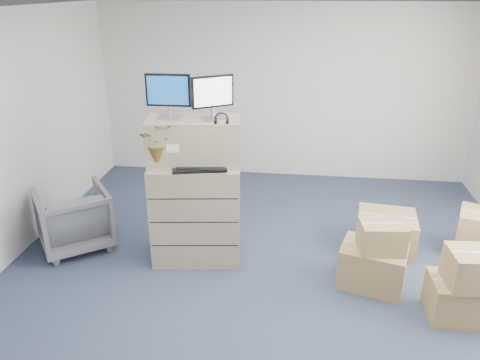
# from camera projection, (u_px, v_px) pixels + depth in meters

# --- Properties ---
(ground) EXTENTS (7.00, 7.00, 0.00)m
(ground) POSITION_uv_depth(u_px,v_px,m) (264.00, 296.00, 4.89)
(ground) COLOR #273047
(ground) RESTS_ON ground
(wall_back) EXTENTS (6.00, 0.02, 2.80)m
(wall_back) POSITION_uv_depth(u_px,v_px,m) (283.00, 93.00, 7.57)
(wall_back) COLOR silver
(wall_back) RESTS_ON ground
(filing_cabinet_lower) EXTENTS (1.08, 0.75, 1.18)m
(filing_cabinet_lower) POSITION_uv_depth(u_px,v_px,m) (196.00, 212.00, 5.41)
(filing_cabinet_lower) COLOR #9C8A6B
(filing_cabinet_lower) RESTS_ON ground
(filing_cabinet_upper) EXTENTS (1.07, 0.63, 0.50)m
(filing_cabinet_upper) POSITION_uv_depth(u_px,v_px,m) (194.00, 141.00, 5.14)
(filing_cabinet_upper) COLOR #9C8A6B
(filing_cabinet_upper) RESTS_ON filing_cabinet_lower
(monitor_left) EXTENTS (0.49, 0.19, 0.48)m
(monitor_left) POSITION_uv_depth(u_px,v_px,m) (168.00, 94.00, 4.95)
(monitor_left) COLOR #99999E
(monitor_left) RESTS_ON filing_cabinet_upper
(monitor_right) EXTENTS (0.41, 0.29, 0.47)m
(monitor_right) POSITION_uv_depth(u_px,v_px,m) (213.00, 95.00, 4.93)
(monitor_right) COLOR #99999E
(monitor_right) RESTS_ON filing_cabinet_upper
(headphones) EXTENTS (0.15, 0.04, 0.15)m
(headphones) POSITION_uv_depth(u_px,v_px,m) (221.00, 119.00, 4.86)
(headphones) COLOR black
(headphones) RESTS_ON filing_cabinet_upper
(keyboard) EXTENTS (0.62, 0.37, 0.03)m
(keyboard) POSITION_uv_depth(u_px,v_px,m) (200.00, 168.00, 5.03)
(keyboard) COLOR black
(keyboard) RESTS_ON filing_cabinet_lower
(mouse) EXTENTS (0.13, 0.10, 0.04)m
(mouse) POSITION_uv_depth(u_px,v_px,m) (229.00, 164.00, 5.12)
(mouse) COLOR silver
(mouse) RESTS_ON filing_cabinet_lower
(water_bottle) EXTENTS (0.09, 0.09, 0.30)m
(water_bottle) POSITION_uv_depth(u_px,v_px,m) (201.00, 151.00, 5.15)
(water_bottle) COLOR gray
(water_bottle) RESTS_ON filing_cabinet_lower
(phone_dock) EXTENTS (0.07, 0.06, 0.14)m
(phone_dock) POSITION_uv_depth(u_px,v_px,m) (190.00, 159.00, 5.20)
(phone_dock) COLOR silver
(phone_dock) RESTS_ON filing_cabinet_lower
(external_drive) EXTENTS (0.20, 0.15, 0.06)m
(external_drive) POSITION_uv_depth(u_px,v_px,m) (229.00, 158.00, 5.29)
(external_drive) COLOR black
(external_drive) RESTS_ON filing_cabinet_lower
(tissue_box) EXTENTS (0.25, 0.14, 0.09)m
(tissue_box) POSITION_uv_depth(u_px,v_px,m) (225.00, 152.00, 5.25)
(tissue_box) COLOR #458DEA
(tissue_box) RESTS_ON external_drive
(potted_plant) EXTENTS (0.48, 0.51, 0.42)m
(potted_plant) POSITION_uv_depth(u_px,v_px,m) (159.00, 147.00, 5.00)
(potted_plant) COLOR #9EB390
(potted_plant) RESTS_ON filing_cabinet_lower
(office_chair) EXTENTS (1.10, 1.09, 0.83)m
(office_chair) POSITION_uv_depth(u_px,v_px,m) (73.00, 216.00, 5.69)
(office_chair) COLOR slate
(office_chair) RESTS_ON ground
(cardboard_boxes) EXTENTS (2.31, 1.85, 0.77)m
(cardboard_boxes) POSITION_uv_depth(u_px,v_px,m) (428.00, 251.00, 5.17)
(cardboard_boxes) COLOR olive
(cardboard_boxes) RESTS_ON ground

